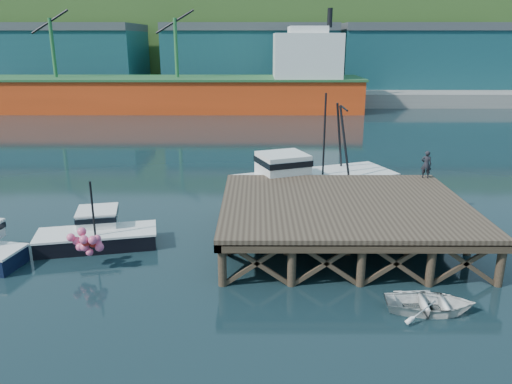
{
  "coord_description": "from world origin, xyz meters",
  "views": [
    {
      "loc": [
        1.25,
        -23.33,
        9.79
      ],
      "look_at": [
        1.16,
        2.0,
        1.99
      ],
      "focal_mm": 35.0,
      "sensor_mm": 36.0,
      "label": 1
    }
  ],
  "objects_px": {
    "dinghy": "(430,303)",
    "dockworker": "(426,164)",
    "boat_black": "(97,233)",
    "trawler": "(312,180)"
  },
  "relations": [
    {
      "from": "boat_black",
      "to": "dockworker",
      "type": "distance_m",
      "value": 18.36
    },
    {
      "from": "boat_black",
      "to": "dinghy",
      "type": "relative_size",
      "value": 1.81
    },
    {
      "from": "trawler",
      "to": "dockworker",
      "type": "height_order",
      "value": "trawler"
    },
    {
      "from": "boat_black",
      "to": "trawler",
      "type": "distance_m",
      "value": 13.35
    },
    {
      "from": "boat_black",
      "to": "dinghy",
      "type": "bearing_deg",
      "value": -35.26
    },
    {
      "from": "trawler",
      "to": "dinghy",
      "type": "xyz_separation_m",
      "value": [
        3.09,
        -13.35,
        -1.04
      ]
    },
    {
      "from": "trawler",
      "to": "dockworker",
      "type": "xyz_separation_m",
      "value": [
        6.28,
        -2.21,
        1.53
      ]
    },
    {
      "from": "dinghy",
      "to": "dockworker",
      "type": "xyz_separation_m",
      "value": [
        3.19,
        11.14,
        2.58
      ]
    },
    {
      "from": "boat_black",
      "to": "trawler",
      "type": "xyz_separation_m",
      "value": [
        11.27,
        7.12,
        0.74
      ]
    },
    {
      "from": "boat_black",
      "to": "dinghy",
      "type": "distance_m",
      "value": 15.65
    }
  ]
}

